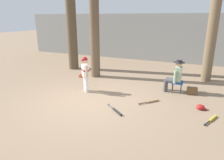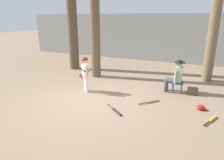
% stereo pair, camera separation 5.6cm
% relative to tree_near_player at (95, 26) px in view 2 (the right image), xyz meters
% --- Properties ---
extents(ground_plane, '(60.00, 60.00, 0.00)m').
position_rel_tree_near_player_xyz_m(ground_plane, '(1.28, -2.71, -2.30)').
color(ground_plane, '#897056').
extents(concrete_back_wall, '(18.00, 0.36, 2.87)m').
position_rel_tree_near_player_xyz_m(concrete_back_wall, '(1.28, 4.71, -0.87)').
color(concrete_back_wall, gray).
rests_on(concrete_back_wall, ground).
extents(tree_near_player, '(0.60, 0.60, 5.19)m').
position_rel_tree_near_player_xyz_m(tree_near_player, '(0.00, 0.00, 0.00)').
color(tree_near_player, brown).
rests_on(tree_near_player, ground).
extents(tree_behind_spectator, '(0.61, 0.61, 4.21)m').
position_rel_tree_near_player_xyz_m(tree_behind_spectator, '(4.70, 1.36, -0.49)').
color(tree_behind_spectator, brown).
rests_on(tree_behind_spectator, ground).
extents(young_ballplayer, '(0.57, 0.44, 1.31)m').
position_rel_tree_near_player_xyz_m(young_ballplayer, '(0.61, -1.92, -1.56)').
color(young_ballplayer, white).
rests_on(young_ballplayer, ground).
extents(folding_stool, '(0.41, 0.41, 0.41)m').
position_rel_tree_near_player_xyz_m(folding_stool, '(3.73, -0.64, -1.94)').
color(folding_stool, '#194C9E').
rests_on(folding_stool, ground).
extents(seated_spectator, '(0.67, 0.53, 1.20)m').
position_rel_tree_near_player_xyz_m(seated_spectator, '(3.63, -0.64, -1.66)').
color(seated_spectator, '#47474C').
rests_on(seated_spectator, ground).
extents(handbag_beside_stool, '(0.37, 0.25, 0.26)m').
position_rel_tree_near_player_xyz_m(handbag_beside_stool, '(4.26, -0.64, -2.17)').
color(handbag_beside_stool, brown).
rests_on(handbag_beside_stool, ground).
extents(tree_far_left, '(0.75, 0.75, 6.77)m').
position_rel_tree_near_player_xyz_m(tree_far_left, '(-1.81, 0.87, 0.71)').
color(tree_far_left, brown).
rests_on(tree_far_left, ground).
extents(bat_yellow_trainer, '(0.34, 0.69, 0.07)m').
position_rel_tree_near_player_xyz_m(bat_yellow_trainer, '(4.88, -2.47, -2.27)').
color(bat_yellow_trainer, yellow).
rests_on(bat_yellow_trainer, ground).
extents(bat_wood_tan, '(0.55, 0.61, 0.07)m').
position_rel_tree_near_player_xyz_m(bat_wood_tan, '(3.10, -1.96, -2.27)').
color(bat_wood_tan, tan).
rests_on(bat_wood_tan, ground).
extents(bat_black_composite, '(0.68, 0.55, 0.07)m').
position_rel_tree_near_player_xyz_m(bat_black_composite, '(2.33, -3.06, -2.27)').
color(bat_black_composite, black).
rests_on(bat_black_composite, ground).
extents(batting_helmet_red, '(0.29, 0.22, 0.17)m').
position_rel_tree_near_player_xyz_m(batting_helmet_red, '(4.59, -1.87, -2.23)').
color(batting_helmet_red, '#A81919').
rests_on(batting_helmet_red, ground).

